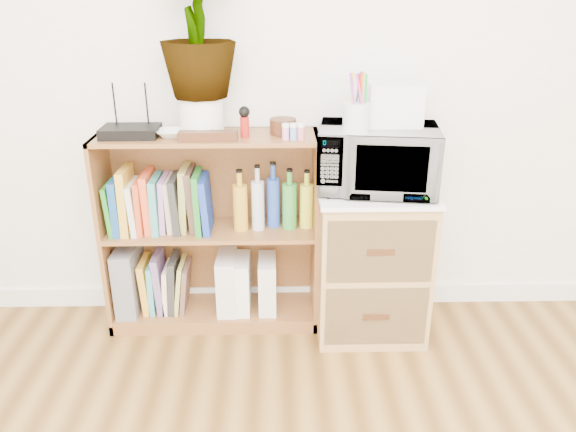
{
  "coord_description": "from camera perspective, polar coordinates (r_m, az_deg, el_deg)",
  "views": [
    {
      "loc": [
        -0.04,
        -0.34,
        1.57
      ],
      "look_at": [
        0.01,
        1.95,
        0.62
      ],
      "focal_mm": 35.0,
      "sensor_mm": 36.0,
      "label": 1
    }
  ],
  "objects": [
    {
      "name": "skirting_board",
      "position": [
        2.99,
        -0.28,
        -8.0
      ],
      "size": [
        4.0,
        0.02,
        0.1
      ],
      "primitive_type": "cube",
      "color": "white",
      "rests_on": "ground"
    },
    {
      "name": "bookshelf",
      "position": [
        2.69,
        -7.72,
        -1.7
      ],
      "size": [
        1.0,
        0.3,
        0.95
      ],
      "primitive_type": "cube",
      "color": "brown",
      "rests_on": "ground"
    },
    {
      "name": "wicker_unit",
      "position": [
        2.7,
        8.35,
        -4.63
      ],
      "size": [
        0.5,
        0.45,
        0.7
      ],
      "primitive_type": "cube",
      "color": "#9E7542",
      "rests_on": "ground"
    },
    {
      "name": "microwave",
      "position": [
        2.5,
        9.04,
        5.77
      ],
      "size": [
        0.55,
        0.41,
        0.28
      ],
      "primitive_type": "imported",
      "rotation": [
        0.0,
        0.0,
        -0.14
      ],
      "color": "silver",
      "rests_on": "wicker_unit"
    },
    {
      "name": "pen_cup",
      "position": [
        2.35,
        6.94,
        9.93
      ],
      "size": [
        0.11,
        0.11,
        0.12
      ],
      "primitive_type": "cylinder",
      "color": "silver",
      "rests_on": "microwave"
    },
    {
      "name": "small_appliance",
      "position": [
        2.5,
        10.65,
        11.16
      ],
      "size": [
        0.23,
        0.19,
        0.18
      ],
      "primitive_type": "cube",
      "color": "silver",
      "rests_on": "microwave"
    },
    {
      "name": "router",
      "position": [
        2.57,
        -15.7,
        8.27
      ],
      "size": [
        0.25,
        0.17,
        0.04
      ],
      "primitive_type": "cube",
      "color": "black",
      "rests_on": "bookshelf"
    },
    {
      "name": "white_bowl",
      "position": [
        2.52,
        -11.73,
        8.23
      ],
      "size": [
        0.13,
        0.13,
        0.03
      ],
      "primitive_type": "imported",
      "color": "silver",
      "rests_on": "bookshelf"
    },
    {
      "name": "plant_pot",
      "position": [
        2.54,
        -8.74,
        10.03
      ],
      "size": [
        0.19,
        0.19,
        0.16
      ],
      "primitive_type": "cylinder",
      "color": "white",
      "rests_on": "bookshelf"
    },
    {
      "name": "potted_plant",
      "position": [
        2.49,
        -9.27,
        18.45
      ],
      "size": [
        0.33,
        0.33,
        0.58
      ],
      "primitive_type": "imported",
      "color": "#2C6C2B",
      "rests_on": "plant_pot"
    },
    {
      "name": "trinket_box",
      "position": [
        2.43,
        -8.11,
        8.04
      ],
      "size": [
        0.25,
        0.06,
        0.04
      ],
      "primitive_type": "cube",
      "color": "#351E0E",
      "rests_on": "bookshelf"
    },
    {
      "name": "kokeshi_doll",
      "position": [
        2.47,
        -4.42,
        9.0
      ],
      "size": [
        0.04,
        0.04,
        0.09
      ],
      "primitive_type": "cylinder",
      "color": "#A11813",
      "rests_on": "bookshelf"
    },
    {
      "name": "wooden_bowl",
      "position": [
        2.52,
        -0.52,
        9.08
      ],
      "size": [
        0.12,
        0.12,
        0.07
      ],
      "primitive_type": "cylinder",
      "color": "#3A1B0F",
      "rests_on": "bookshelf"
    },
    {
      "name": "paint_jars",
      "position": [
        2.42,
        0.54,
        8.41
      ],
      "size": [
        0.11,
        0.04,
        0.06
      ],
      "primitive_type": "cube",
      "color": "pink",
      "rests_on": "bookshelf"
    },
    {
      "name": "file_box",
      "position": [
        2.87,
        -15.83,
        -6.08
      ],
      "size": [
        0.1,
        0.27,
        0.33
      ],
      "primitive_type": "cube",
      "color": "slate",
      "rests_on": "bookshelf"
    },
    {
      "name": "magazine_holder_left",
      "position": [
        2.79,
        -6.2,
        -6.69
      ],
      "size": [
        0.09,
        0.23,
        0.29
      ],
      "primitive_type": "cube",
      "color": "silver",
      "rests_on": "bookshelf"
    },
    {
      "name": "magazine_holder_mid",
      "position": [
        2.79,
        -4.77,
        -6.83
      ],
      "size": [
        0.09,
        0.22,
        0.27
      ],
      "primitive_type": "cube",
      "color": "white",
      "rests_on": "bookshelf"
    },
    {
      "name": "magazine_holder_right",
      "position": [
        2.79,
        -2.1,
        -6.86
      ],
      "size": [
        0.08,
        0.21,
        0.27
      ],
      "primitive_type": "cube",
      "color": "silver",
      "rests_on": "bookshelf"
    },
    {
      "name": "cookbooks",
      "position": [
        2.67,
        -12.79,
        1.4
      ],
      "size": [
        0.47,
        0.2,
        0.31
      ],
      "color": "#23761F",
      "rests_on": "bookshelf"
    },
    {
      "name": "liquor_bottles",
      "position": [
        2.61,
        -1.56,
        1.73
      ],
      "size": [
        0.38,
        0.07,
        0.3
      ],
      "color": "#C18D24",
      "rests_on": "bookshelf"
    },
    {
      "name": "lower_books",
      "position": [
        2.85,
        -12.35,
        -6.75
      ],
      "size": [
        0.24,
        0.19,
        0.3
      ],
      "color": "gold",
      "rests_on": "bookshelf"
    }
  ]
}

